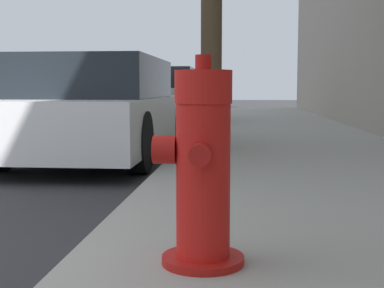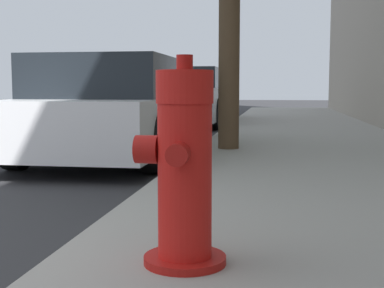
# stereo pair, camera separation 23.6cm
# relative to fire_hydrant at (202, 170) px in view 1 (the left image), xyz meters

# --- Properties ---
(fire_hydrant) EXTENTS (0.41, 0.41, 0.92)m
(fire_hydrant) POSITION_rel_fire_hydrant_xyz_m (0.00, 0.00, 0.00)
(fire_hydrant) COLOR #A91511
(fire_hydrant) RESTS_ON sidewalk_slab
(parked_car_near) EXTENTS (1.79, 4.59, 1.31)m
(parked_car_near) POSITION_rel_fire_hydrant_xyz_m (-1.70, 4.67, 0.08)
(parked_car_near) COLOR silver
(parked_car_near) RESTS_ON ground_plane
(parked_car_mid) EXTENTS (1.76, 4.37, 1.39)m
(parked_car_mid) POSITION_rel_fire_hydrant_xyz_m (-1.74, 10.69, 0.13)
(parked_car_mid) COLOR #B7B7BC
(parked_car_mid) RESTS_ON ground_plane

